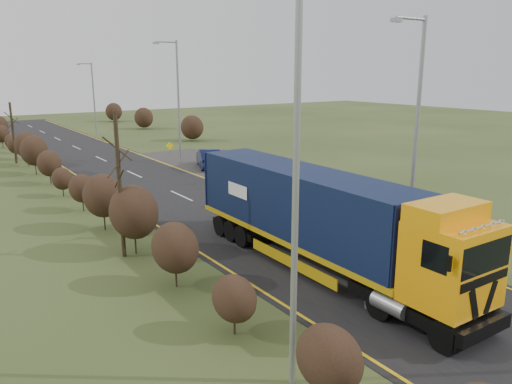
{
  "coord_description": "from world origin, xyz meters",
  "views": [
    {
      "loc": [
        -12.95,
        -15.37,
        7.56
      ],
      "look_at": [
        -0.96,
        2.33,
        2.35
      ],
      "focal_mm": 35.0,
      "sensor_mm": 36.0,
      "label": 1
    }
  ],
  "objects_px": {
    "lorry": "(319,215)",
    "streetlight_near": "(415,123)",
    "speed_sign": "(232,163)",
    "car_blue_sedan": "(209,158)",
    "car_red_hatchback": "(220,158)"
  },
  "relations": [
    {
      "from": "car_red_hatchback",
      "to": "speed_sign",
      "type": "xyz_separation_m",
      "value": [
        -2.59,
        -6.16,
        0.81
      ]
    },
    {
      "from": "lorry",
      "to": "streetlight_near",
      "type": "height_order",
      "value": "streetlight_near"
    },
    {
      "from": "streetlight_near",
      "to": "speed_sign",
      "type": "bearing_deg",
      "value": 91.74
    },
    {
      "from": "car_red_hatchback",
      "to": "car_blue_sedan",
      "type": "height_order",
      "value": "car_blue_sedan"
    },
    {
      "from": "lorry",
      "to": "speed_sign",
      "type": "distance_m",
      "value": 15.34
    },
    {
      "from": "car_blue_sedan",
      "to": "speed_sign",
      "type": "bearing_deg",
      "value": 95.92
    },
    {
      "from": "lorry",
      "to": "streetlight_near",
      "type": "relative_size",
      "value": 1.45
    },
    {
      "from": "car_blue_sedan",
      "to": "streetlight_near",
      "type": "bearing_deg",
      "value": 107.48
    },
    {
      "from": "streetlight_near",
      "to": "car_red_hatchback",
      "type": "bearing_deg",
      "value": 83.99
    },
    {
      "from": "car_blue_sedan",
      "to": "speed_sign",
      "type": "distance_m",
      "value": 6.77
    },
    {
      "from": "lorry",
      "to": "streetlight_near",
      "type": "xyz_separation_m",
      "value": [
        5.43,
        0.18,
        3.16
      ]
    },
    {
      "from": "car_red_hatchback",
      "to": "streetlight_near",
      "type": "xyz_separation_m",
      "value": [
        -2.16,
        -20.47,
        4.65
      ]
    },
    {
      "from": "car_red_hatchback",
      "to": "car_blue_sedan",
      "type": "bearing_deg",
      "value": -15.57
    },
    {
      "from": "lorry",
      "to": "car_blue_sedan",
      "type": "height_order",
      "value": "lorry"
    },
    {
      "from": "streetlight_near",
      "to": "speed_sign",
      "type": "height_order",
      "value": "streetlight_near"
    }
  ]
}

